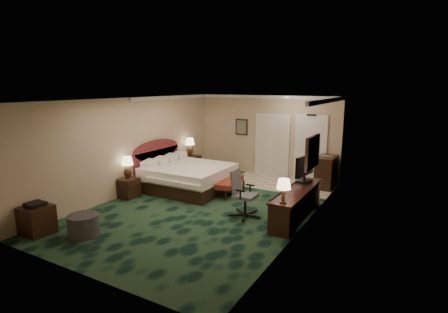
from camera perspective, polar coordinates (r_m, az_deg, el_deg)
The scene contains 26 objects.
floor at distance 8.98m, azimuth -2.78°, elevation -8.17°, with size 5.00×7.50×0.00m, color black.
ceiling at distance 8.46m, azimuth -2.96°, elevation 9.30°, with size 5.00×7.50×0.00m, color silver.
wall_back at distance 11.91m, azimuth 6.84°, elevation 3.38°, with size 5.00×0.00×2.70m, color tan.
wall_front at distance 5.90m, azimuth -22.83°, elevation -5.96°, with size 5.00×0.00×2.70m, color tan.
wall_left at distance 10.16m, azimuth -14.88°, elevation 1.66°, with size 0.00×7.50×2.70m, color tan.
wall_right at distance 7.61m, azimuth 13.26°, elevation -1.53°, with size 0.00×7.50×2.70m, color tan.
crown_molding at distance 8.46m, azimuth -2.96°, elevation 8.97°, with size 5.00×7.50×0.10m, color white, non-canonical shape.
tile_patch at distance 11.09m, azimuth 9.26°, elevation -4.40°, with size 3.20×1.70×0.01m, color beige.
headboard at distance 10.97m, azimuth -10.84°, elevation -0.91°, with size 0.12×2.00×1.40m, color #501715, non-canonical shape.
entry_door at distance 11.43m, azimuth 13.92°, elevation 1.25°, with size 1.02×0.06×2.18m, color white.
closet_doors at distance 11.83m, azimuth 7.85°, elevation 1.83°, with size 1.20×0.06×2.10m, color silver.
wall_art at distance 12.21m, azimuth 2.89°, elevation 4.84°, with size 0.45×0.06×0.55m, color #516158.
wall_mirror at distance 8.14m, azimuth 14.26°, elevation 0.72°, with size 0.05×0.95×0.75m, color white.
bed at distance 10.37m, azimuth -5.74°, elevation -3.44°, with size 2.25×2.09×0.71m, color white.
nightstand_near at distance 9.95m, azimuth -15.26°, elevation -4.97°, with size 0.43×0.49×0.54m, color black.
nightstand_far at distance 12.04m, azimuth -5.49°, elevation -1.45°, with size 0.53×0.60×0.66m, color black.
lamp_near at distance 9.84m, azimuth -15.47°, elevation -1.75°, with size 0.32×0.32×0.60m, color #321E0E, non-canonical shape.
lamp_far at distance 11.95m, azimuth -5.59°, elevation 1.56°, with size 0.33×0.33×0.61m, color #321E0E, non-canonical shape.
bed_bench at distance 9.90m, azimuth 0.95°, elevation -4.95°, with size 0.44×1.27×0.43m, color maroon.
ottoman at distance 7.83m, azimuth -21.95°, elevation -10.37°, with size 0.62×0.62×0.44m, color #2C2C2C.
side_table at distance 8.30m, azimuth -28.23°, elevation -9.10°, with size 0.55×0.55×0.60m, color black.
desk at distance 8.28m, azimuth 11.76°, elevation -7.62°, with size 0.52×2.40×0.69m, color black.
tv at distance 8.76m, azimuth 13.03°, elevation -1.97°, with size 0.07×0.86×0.67m, color black.
desk_lamp at distance 7.16m, azimuth 9.70°, elevation -5.55°, with size 0.29×0.29×0.51m, color #321E0E, non-canonical shape.
desk_chair at distance 8.18m, azimuth 3.50°, elevation -6.12°, with size 0.64×0.60×1.10m, color #545457, non-canonical shape.
minibar at distance 10.90m, azimuth 16.32°, elevation -2.46°, with size 0.50×0.90×0.95m, color black.
Camera 1 is at (4.53, -7.13, 3.04)m, focal length 28.00 mm.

